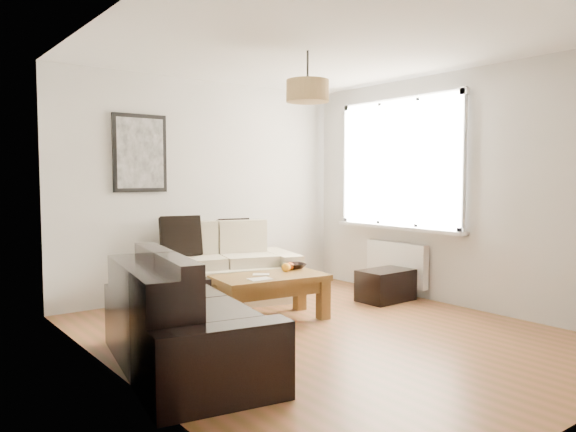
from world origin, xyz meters
TOP-DOWN VIEW (x-y plane):
  - floor at (0.00, 0.00)m, footprint 4.50×4.50m
  - ceiling at (0.00, 0.00)m, footprint 3.80×4.50m
  - wall_back at (0.00, 2.25)m, footprint 3.80×0.04m
  - wall_left at (-1.90, 0.00)m, footprint 0.04×4.50m
  - wall_right at (1.90, 0.00)m, footprint 0.04×4.50m
  - window_bay at (1.86, 0.80)m, footprint 0.14×1.90m
  - radiator at (1.82, 0.80)m, footprint 0.10×0.90m
  - poster at (-0.85, 2.22)m, footprint 0.62×0.04m
  - pendant_shade at (0.00, 0.30)m, footprint 0.40×0.40m
  - loveseat_cream at (-0.07, 1.78)m, footprint 1.89×1.34m
  - sofa_leather at (-1.43, -0.01)m, footprint 1.21×1.97m
  - coffee_table at (-0.12, 0.74)m, footprint 1.18×0.74m
  - ottoman at (1.45, 0.63)m, footprint 0.64×0.42m
  - cushion_left at (-0.48, 1.99)m, footprint 0.47×0.24m
  - cushion_right at (0.23, 1.99)m, footprint 0.41×0.20m
  - fruit_bowl at (0.32, 0.90)m, footprint 0.28×0.28m
  - orange_a at (0.14, 0.82)m, footprint 0.09×0.09m
  - orange_b at (0.23, 0.86)m, footprint 0.10×0.10m
  - orange_c at (0.14, 0.82)m, footprint 0.08×0.08m
  - papers at (-0.33, 0.61)m, footprint 0.23×0.18m

SIDE VIEW (x-z plane):
  - floor at x=0.00m, z-range 0.00..0.00m
  - ottoman at x=1.45m, z-range 0.00..0.36m
  - coffee_table at x=-0.12m, z-range 0.00..0.45m
  - radiator at x=1.82m, z-range 0.12..0.64m
  - sofa_leather at x=-1.43m, z-range 0.00..0.79m
  - loveseat_cream at x=-0.07m, z-range 0.00..0.85m
  - papers at x=-0.33m, z-range 0.45..0.46m
  - fruit_bowl at x=0.32m, z-range 0.45..0.51m
  - orange_a at x=0.14m, z-range 0.45..0.54m
  - orange_b at x=0.23m, z-range 0.45..0.54m
  - orange_c at x=0.14m, z-range 0.46..0.53m
  - cushion_right at x=0.23m, z-range 0.53..0.93m
  - cushion_left at x=-0.48m, z-range 0.53..0.99m
  - wall_back at x=0.00m, z-range 0.00..2.60m
  - wall_left at x=-1.90m, z-range 0.00..2.60m
  - wall_right at x=1.90m, z-range 0.00..2.60m
  - window_bay at x=1.86m, z-range 0.80..2.40m
  - poster at x=-0.85m, z-range 1.26..2.13m
  - pendant_shade at x=0.00m, z-range 2.13..2.33m
  - ceiling at x=0.00m, z-range 2.60..2.60m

